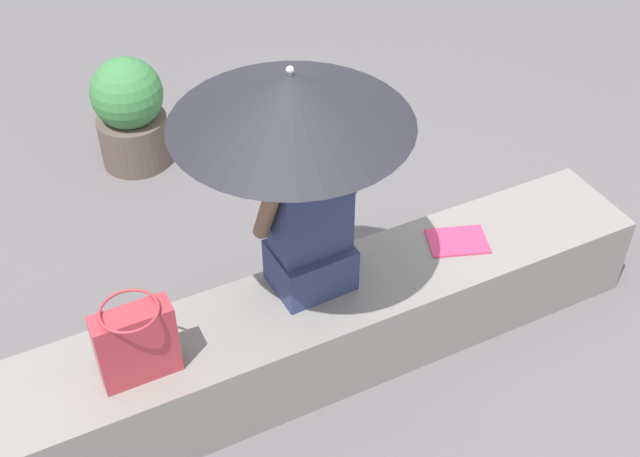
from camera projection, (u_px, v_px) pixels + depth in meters
ground_plane at (329, 357)px, 3.98m from camera, size 14.00×14.00×0.00m
stone_bench at (329, 326)px, 3.84m from camera, size 3.13×0.51×0.44m
person_seated at (310, 217)px, 3.49m from camera, size 0.48×0.29×0.90m
parasol at (291, 99)px, 3.01m from camera, size 0.94×0.94×1.16m
handbag_black at (136, 343)px, 3.22m from camera, size 0.32×0.23×0.37m
magazine at (457, 241)px, 3.94m from camera, size 0.33×0.28×0.01m
planter_near at (130, 113)px, 4.97m from camera, size 0.43×0.43×0.70m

